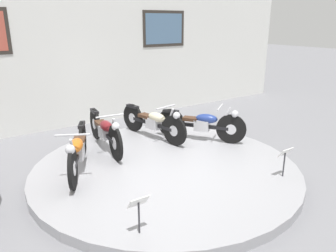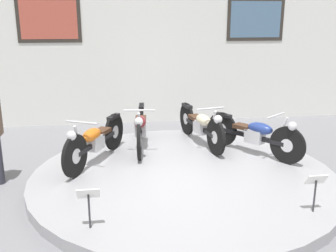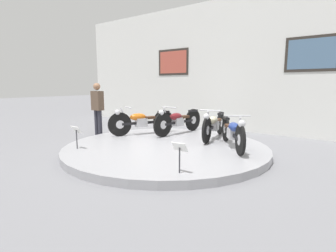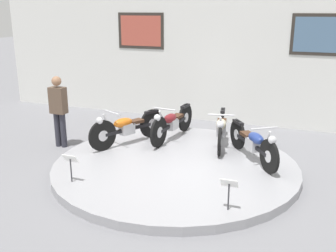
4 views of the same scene
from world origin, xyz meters
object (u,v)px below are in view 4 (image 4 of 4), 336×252
at_px(motorcycle_blue, 253,142).
at_px(visitor_standing, 59,108).
at_px(motorcycle_orange, 127,127).
at_px(info_placard_front_centre, 229,187).
at_px(motorcycle_maroon, 172,122).
at_px(motorcycle_cream, 221,128).
at_px(info_placard_front_left, 70,162).

xyz_separation_m(motorcycle_blue, visitor_standing, (-4.32, -0.29, 0.37)).
bearing_deg(motorcycle_orange, info_placard_front_centre, -37.75).
bearing_deg(motorcycle_maroon, visitor_standing, -157.40).
xyz_separation_m(motorcycle_cream, info_placard_front_centre, (0.81, -2.83, -0.02)).
xyz_separation_m(motorcycle_orange, info_placard_front_centre, (2.76, -2.14, -0.03)).
distance_m(motorcycle_blue, info_placard_front_centre, 2.14).
bearing_deg(motorcycle_blue, visitor_standing, -176.11).
distance_m(motorcycle_maroon, info_placard_front_centre, 3.44).
bearing_deg(motorcycle_maroon, info_placard_front_centre, -55.34).
relative_size(motorcycle_cream, info_placard_front_left, 3.85).
bearing_deg(info_placard_front_centre, motorcycle_cream, 105.90).
xyz_separation_m(motorcycle_blue, info_placard_front_left, (-2.77, -2.14, -0.02)).
height_order(motorcycle_cream, info_placard_front_left, motorcycle_cream).
height_order(motorcycle_maroon, info_placard_front_left, motorcycle_maroon).
distance_m(motorcycle_orange, motorcycle_maroon, 1.06).
distance_m(motorcycle_cream, motorcycle_blue, 1.06).
bearing_deg(info_placard_front_left, visitor_standing, 129.96).
bearing_deg(info_placard_front_centre, motorcycle_blue, 89.87).
bearing_deg(motorcycle_cream, info_placard_front_left, -124.71).
distance_m(motorcycle_maroon, visitor_standing, 2.58).
height_order(motorcycle_maroon, motorcycle_blue, motorcycle_maroon).
bearing_deg(motorcycle_orange, visitor_standing, -169.36).
height_order(motorcycle_cream, visitor_standing, visitor_standing).
distance_m(motorcycle_orange, motorcycle_blue, 2.77).
bearing_deg(motorcycle_cream, motorcycle_maroon, 179.95).
height_order(motorcycle_blue, info_placard_front_centre, motorcycle_blue).
relative_size(motorcycle_maroon, info_placard_front_left, 3.94).
relative_size(motorcycle_cream, motorcycle_blue, 1.21).
xyz_separation_m(motorcycle_orange, motorcycle_blue, (2.77, 0.00, -0.01)).
height_order(motorcycle_maroon, visitor_standing, visitor_standing).
height_order(motorcycle_cream, info_placard_front_centre, motorcycle_cream).
xyz_separation_m(info_placard_front_left, info_placard_front_centre, (2.76, 0.00, 0.00)).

